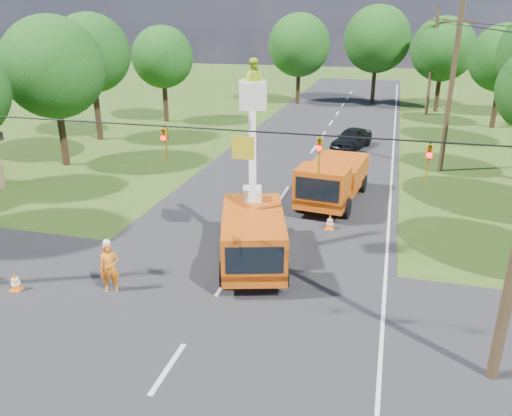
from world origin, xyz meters
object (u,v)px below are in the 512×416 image
(ground_worker, at_px, (109,268))
(traffic_cone_3, at_px, (330,222))
(pole_right_far, at_px, (432,61))
(tree_left_d, at_px, (53,68))
(traffic_cone_7, at_px, (360,186))
(traffic_cone_4, at_px, (15,282))
(tree_far_c, at_px, (443,49))
(distant_car, at_px, (352,138))
(traffic_cone_2, at_px, (280,236))
(tree_far_b, at_px, (377,39))
(second_truck, at_px, (333,180))
(tree_left_f, at_px, (163,57))
(tree_far_a, at_px, (299,45))
(tree_right_e, at_px, (504,58))
(tree_left_e, at_px, (91,53))
(bucket_truck, at_px, (253,225))
(pole_right_mid, at_px, (451,88))

(ground_worker, xyz_separation_m, traffic_cone_3, (6.68, 7.49, -0.57))
(ground_worker, distance_m, pole_right_far, 40.74)
(tree_left_d, bearing_deg, traffic_cone_7, -1.87)
(ground_worker, bearing_deg, traffic_cone_4, 169.01)
(traffic_cone_7, relative_size, tree_far_c, 0.08)
(pole_right_far, bearing_deg, distant_car, -110.31)
(traffic_cone_2, xyz_separation_m, tree_far_b, (1.83, 38.24, 6.45))
(second_truck, bearing_deg, tree_left_f, 141.52)
(ground_worker, height_order, pole_right_far, pole_right_far)
(tree_left_f, height_order, tree_far_a, tree_far_a)
(tree_right_e, distance_m, tree_far_a, 20.43)
(traffic_cone_2, bearing_deg, tree_left_e, 139.71)
(bucket_truck, xyz_separation_m, tree_left_f, (-15.35, 25.26, 4.07))
(tree_far_c, bearing_deg, tree_left_e, -142.75)
(ground_worker, height_order, tree_far_b, tree_far_b)
(second_truck, height_order, traffic_cone_7, second_truck)
(distant_car, relative_size, tree_far_b, 0.43)
(tree_far_b, bearing_deg, ground_worker, -98.69)
(tree_left_f, bearing_deg, second_truck, -45.37)
(tree_left_e, bearing_deg, traffic_cone_4, -65.37)
(tree_left_d, bearing_deg, ground_worker, -50.32)
(second_truck, distance_m, traffic_cone_7, 2.60)
(bucket_truck, relative_size, traffic_cone_2, 10.86)
(traffic_cone_3, bearing_deg, traffic_cone_7, 80.42)
(pole_right_mid, bearing_deg, bucket_truck, -117.53)
(ground_worker, height_order, tree_far_a, tree_far_a)
(traffic_cone_3, height_order, traffic_cone_7, same)
(ground_worker, distance_m, tree_right_e, 38.24)
(tree_far_c, bearing_deg, traffic_cone_7, -101.36)
(traffic_cone_7, xyz_separation_m, tree_left_f, (-18.75, 15.62, 5.33))
(traffic_cone_3, relative_size, pole_right_far, 0.07)
(pole_right_far, xyz_separation_m, tree_far_b, (-5.50, 5.00, 1.70))
(traffic_cone_7, height_order, tree_right_e, tree_right_e)
(ground_worker, bearing_deg, pole_right_mid, 31.36)
(tree_right_e, height_order, tree_far_b, tree_far_b)
(traffic_cone_4, relative_size, tree_left_f, 0.08)
(tree_left_e, relative_size, tree_far_b, 0.91)
(bucket_truck, height_order, distant_car, bucket_truck)
(ground_worker, relative_size, tree_left_e, 0.20)
(second_truck, distance_m, ground_worker, 12.67)
(second_truck, xyz_separation_m, traffic_cone_4, (-9.59, -11.82, -0.91))
(bucket_truck, relative_size, tree_left_d, 0.83)
(pole_right_far, xyz_separation_m, tree_far_c, (1.00, 2.00, 0.96))
(second_truck, relative_size, tree_left_e, 0.72)
(tree_left_e, xyz_separation_m, tree_far_b, (19.80, 23.00, 0.32))
(traffic_cone_7, height_order, pole_right_far, pole_right_far)
(traffic_cone_4, xyz_separation_m, traffic_cone_7, (10.89, 13.89, 0.00))
(distant_car, height_order, pole_right_mid, pole_right_mid)
(tree_left_d, relative_size, tree_left_f, 1.10)
(bucket_truck, height_order, tree_left_d, tree_left_d)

